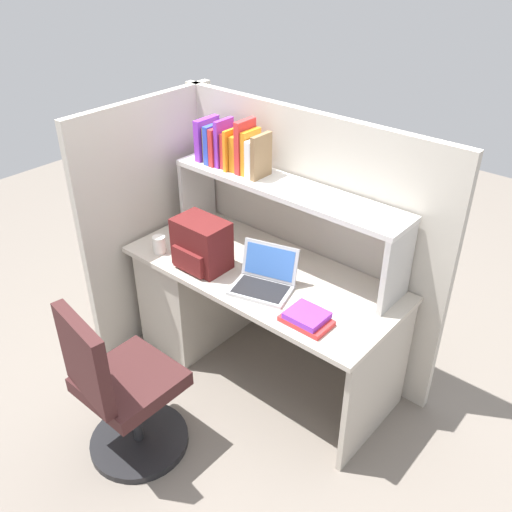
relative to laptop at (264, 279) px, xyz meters
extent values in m
plane|color=slate|center=(-0.11, 0.11, -0.78)|extent=(8.00, 8.00, 0.00)
cube|color=beige|center=(-0.11, 0.11, -0.07)|extent=(1.60, 0.70, 0.03)
cube|color=#B6AD9F|center=(-0.66, 0.11, -0.43)|extent=(0.40, 0.64, 0.70)
cube|color=#B6AD9F|center=(0.67, 0.11, -0.43)|extent=(0.03, 0.64, 0.70)
cube|color=#BCB5A8|center=(-0.11, 0.49, -0.01)|extent=(1.84, 0.05, 1.55)
cube|color=#BCB5A8|center=(-0.96, 0.06, -0.01)|extent=(0.05, 1.06, 1.55)
cube|color=beige|center=(-0.81, 0.31, 0.16)|extent=(0.03, 0.28, 0.42)
cube|color=beige|center=(0.59, 0.31, 0.16)|extent=(0.03, 0.28, 0.42)
cube|color=silver|center=(-0.11, 0.31, 0.38)|extent=(1.44, 0.28, 0.03)
cube|color=purple|center=(-0.71, 0.32, 0.52)|extent=(0.04, 0.18, 0.24)
cube|color=yellow|center=(-0.67, 0.32, 0.50)|extent=(0.03, 0.13, 0.21)
cube|color=blue|center=(-0.63, 0.31, 0.51)|extent=(0.04, 0.17, 0.23)
cube|color=red|center=(-0.60, 0.31, 0.51)|extent=(0.03, 0.17, 0.22)
cube|color=purple|center=(-0.56, 0.31, 0.54)|extent=(0.03, 0.14, 0.27)
cube|color=red|center=(-0.52, 0.32, 0.50)|extent=(0.04, 0.15, 0.21)
cube|color=orange|center=(-0.49, 0.32, 0.52)|extent=(0.02, 0.18, 0.24)
cube|color=orange|center=(-0.45, 0.32, 0.50)|extent=(0.04, 0.14, 0.21)
cube|color=red|center=(-0.41, 0.31, 0.55)|extent=(0.03, 0.15, 0.30)
cube|color=orange|center=(-0.37, 0.32, 0.52)|extent=(0.03, 0.14, 0.25)
cube|color=white|center=(-0.32, 0.32, 0.51)|extent=(0.04, 0.16, 0.21)
cube|color=olive|center=(-0.28, 0.31, 0.52)|extent=(0.03, 0.15, 0.25)
cube|color=#B7BABF|center=(0.01, -0.04, -0.04)|extent=(0.36, 0.30, 0.02)
cube|color=black|center=(0.01, -0.05, -0.03)|extent=(0.31, 0.24, 0.00)
cube|color=#B7BABF|center=(-0.02, 0.07, 0.07)|extent=(0.32, 0.15, 0.20)
cube|color=#3F72CC|center=(-0.02, 0.06, 0.07)|extent=(0.28, 0.12, 0.16)
cube|color=#591919|center=(-0.40, -0.06, 0.09)|extent=(0.30, 0.20, 0.28)
cube|color=maroon|center=(-0.40, -0.16, 0.03)|extent=(0.22, 0.04, 0.13)
cube|color=silver|center=(-0.61, 0.05, -0.03)|extent=(0.09, 0.12, 0.03)
cylinder|color=white|center=(-0.70, -0.12, 0.00)|extent=(0.08, 0.08, 0.10)
cube|color=red|center=(0.35, -0.10, -0.04)|extent=(0.24, 0.15, 0.03)
cube|color=purple|center=(0.35, -0.10, -0.01)|extent=(0.19, 0.16, 0.03)
cylinder|color=black|center=(-0.24, -0.75, -0.76)|extent=(0.52, 0.52, 0.04)
cylinder|color=#262628|center=(-0.24, -0.75, -0.54)|extent=(0.05, 0.05, 0.41)
cube|color=#3F1E1E|center=(-0.24, -0.75, -0.33)|extent=(0.44, 0.44, 0.08)
cube|color=#3F1E1E|center=(-0.27, -0.95, -0.07)|extent=(0.40, 0.12, 0.44)
camera|label=1|loc=(1.54, -1.88, 1.64)|focal=38.97mm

